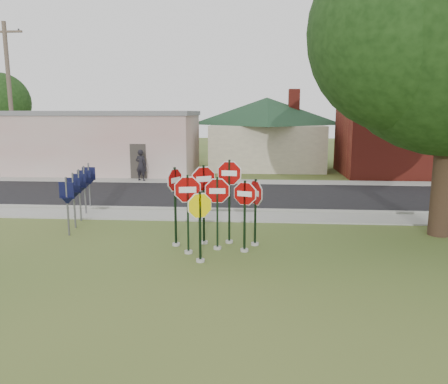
# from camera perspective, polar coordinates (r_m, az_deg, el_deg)

# --- Properties ---
(ground) EXTENTS (120.00, 120.00, 0.00)m
(ground) POSITION_cam_1_polar(r_m,az_deg,el_deg) (12.13, -2.15, -9.43)
(ground) COLOR #3A5620
(ground) RESTS_ON ground
(sidewalk_near) EXTENTS (60.00, 1.60, 0.06)m
(sidewalk_near) POSITION_cam_1_polar(r_m,az_deg,el_deg) (17.38, -0.11, -3.20)
(sidewalk_near) COLOR gray
(sidewalk_near) RESTS_ON ground
(road) EXTENTS (60.00, 7.00, 0.04)m
(road) POSITION_cam_1_polar(r_m,az_deg,el_deg) (21.77, 0.80, -0.46)
(road) COLOR black
(road) RESTS_ON ground
(sidewalk_far) EXTENTS (60.00, 1.60, 0.06)m
(sidewalk_far) POSITION_cam_1_polar(r_m,az_deg,el_deg) (26.00, 1.39, 1.34)
(sidewalk_far) COLOR gray
(sidewalk_far) RESTS_ON ground
(curb) EXTENTS (60.00, 0.20, 0.14)m
(curb) POSITION_cam_1_polar(r_m,az_deg,el_deg) (18.34, 0.13, -2.35)
(curb) COLOR gray
(curb) RESTS_ON ground
(stop_sign_center) EXTENTS (1.04, 0.24, 2.33)m
(stop_sign_center) POSITION_cam_1_polar(r_m,az_deg,el_deg) (13.06, -0.88, -1.54)
(stop_sign_center) COLOR #9F9C95
(stop_sign_center) RESTS_ON ground
(stop_sign_yellow) EXTENTS (0.86, 0.49, 2.09)m
(stop_sign_yellow) POSITION_cam_1_polar(r_m,az_deg,el_deg) (12.00, -3.16, -3.56)
(stop_sign_yellow) COLOR #9F9C95
(stop_sign_yellow) RESTS_ON ground
(stop_sign_left) EXTENTS (1.06, 0.24, 2.45)m
(stop_sign_left) POSITION_cam_1_polar(r_m,az_deg,el_deg) (12.69, -4.75, -1.48)
(stop_sign_left) COLOR #9F9C95
(stop_sign_left) RESTS_ON ground
(stop_sign_right) EXTENTS (0.93, 0.31, 2.25)m
(stop_sign_right) POSITION_cam_1_polar(r_m,az_deg,el_deg) (12.86, 2.73, -2.06)
(stop_sign_right) COLOR #9F9C95
(stop_sign_right) RESTS_ON ground
(stop_sign_back_right) EXTENTS (1.04, 0.24, 2.77)m
(stop_sign_back_right) POSITION_cam_1_polar(r_m,az_deg,el_deg) (13.63, 0.71, 0.34)
(stop_sign_back_right) COLOR #9F9C95
(stop_sign_back_right) RESTS_ON ground
(stop_sign_back_left) EXTENTS (0.96, 0.51, 2.62)m
(stop_sign_back_left) POSITION_cam_1_polar(r_m,az_deg,el_deg) (13.59, -2.68, -0.15)
(stop_sign_back_left) COLOR #9F9C95
(stop_sign_back_left) RESTS_ON ground
(stop_sign_far_right) EXTENTS (0.54, 0.94, 2.21)m
(stop_sign_far_right) POSITION_cam_1_polar(r_m,az_deg,el_deg) (13.50, 4.12, -1.53)
(stop_sign_far_right) COLOR #9F9C95
(stop_sign_far_right) RESTS_ON ground
(stop_sign_far_left) EXTENTS (0.42, 0.89, 2.56)m
(stop_sign_far_left) POSITION_cam_1_polar(r_m,az_deg,el_deg) (13.47, -6.40, -0.59)
(stop_sign_far_left) COLOR #9F9C95
(stop_sign_far_left) RESTS_ON ground
(route_sign_row) EXTENTS (1.43, 4.63, 2.00)m
(route_sign_row) POSITION_cam_1_polar(r_m,az_deg,el_deg) (17.44, -18.36, 0.32)
(route_sign_row) COLOR #59595E
(route_sign_row) RESTS_ON ground
(building_stucco) EXTENTS (12.20, 6.20, 4.20)m
(building_stucco) POSITION_cam_1_polar(r_m,az_deg,el_deg) (31.16, -15.09, 6.41)
(building_stucco) COLOR #BCB8AE
(building_stucco) RESTS_ON ground
(building_house) EXTENTS (11.60, 11.60, 6.20)m
(building_house) POSITION_cam_1_polar(r_m,az_deg,el_deg) (33.35, 5.60, 9.53)
(building_house) COLOR beige
(building_house) RESTS_ON ground
(building_brick) EXTENTS (10.20, 6.20, 4.75)m
(building_brick) POSITION_cam_1_polar(r_m,az_deg,el_deg) (31.74, 24.16, 6.39)
(building_brick) COLOR maroon
(building_brick) RESTS_ON ground
(utility_pole_near) EXTENTS (2.20, 0.26, 9.50)m
(utility_pole_near) POSITION_cam_1_polar(r_m,az_deg,el_deg) (30.65, -26.15, 10.94)
(utility_pole_near) COLOR #4E4134
(utility_pole_near) RESTS_ON ground
(bg_tree_left) EXTENTS (4.90, 4.90, 7.35)m
(bg_tree_left) POSITION_cam_1_polar(r_m,az_deg,el_deg) (41.28, -27.23, 10.31)
(bg_tree_left) COLOR black
(bg_tree_left) RESTS_ON ground
(pedestrian) EXTENTS (0.78, 0.62, 1.88)m
(pedestrian) POSITION_cam_1_polar(r_m,az_deg,el_deg) (26.63, -10.78, 3.48)
(pedestrian) COLOR black
(pedestrian) RESTS_ON sidewalk_far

